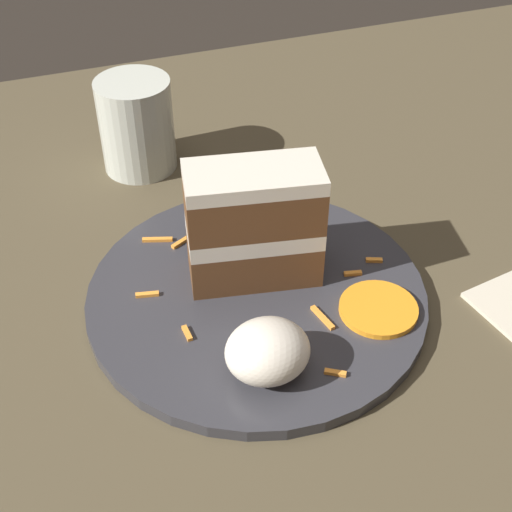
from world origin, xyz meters
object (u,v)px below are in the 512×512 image
object	(u,v)px
orange_garnish	(378,309)
drinking_glass	(137,131)
plate	(256,294)
cake_slice	(250,225)
cream_dollop	(268,351)

from	to	relation	value
orange_garnish	drinking_glass	bearing A→B (deg)	-66.05
orange_garnish	plate	bearing A→B (deg)	-34.31
plate	cake_slice	world-z (taller)	cake_slice
drinking_glass	cake_slice	bearing A→B (deg)	102.50
orange_garnish	drinking_glass	distance (m)	0.32
cake_slice	orange_garnish	bearing A→B (deg)	-122.72
plate	cream_dollop	distance (m)	0.09
cream_dollop	cake_slice	bearing A→B (deg)	-102.76
cake_slice	drinking_glass	xyz separation A→B (m)	(0.05, -0.21, -0.02)
cream_dollop	orange_garnish	size ratio (longest dim) A/B	0.99
cake_slice	orange_garnish	xyz separation A→B (m)	(-0.08, 0.08, -0.05)
cream_dollop	drinking_glass	distance (m)	0.32
cream_dollop	drinking_glass	world-z (taller)	drinking_glass
plate	cream_dollop	xyz separation A→B (m)	(0.02, 0.08, 0.03)
plate	cake_slice	bearing A→B (deg)	-95.84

